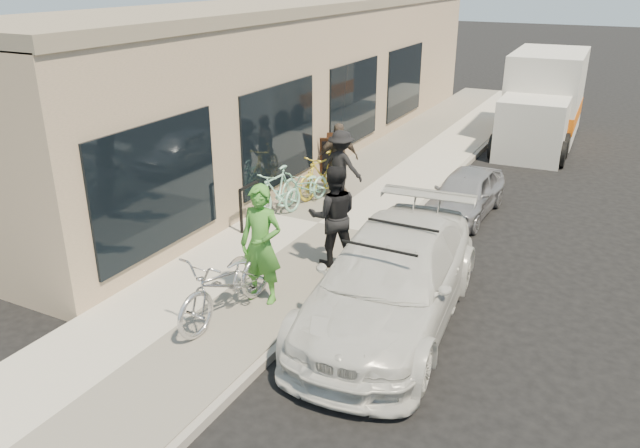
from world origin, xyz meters
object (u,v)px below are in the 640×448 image
(sedan_silver, at_px, (465,193))
(man_standing, at_px, (333,216))
(tandem_bike, at_px, (228,283))
(woman_rider, at_px, (261,245))
(moving_truck, at_px, (542,103))
(bystander_b, at_px, (338,158))
(sandwich_board, at_px, (332,154))
(bike_rack, at_px, (249,202))
(cruiser_bike_b, at_px, (307,187))
(cruiser_bike_a, at_px, (277,191))
(bystander_a, at_px, (341,166))
(sedan_white, at_px, (391,280))
(cruiser_bike_c, at_px, (322,174))

(sedan_silver, height_order, man_standing, man_standing)
(tandem_bike, height_order, woman_rider, woman_rider)
(moving_truck, xyz_separation_m, bystander_b, (-3.30, -7.59, -0.22))
(sedan_silver, bearing_deg, sandwich_board, 167.62)
(bike_rack, relative_size, woman_rider, 0.48)
(sandwich_board, relative_size, cruiser_bike_b, 0.63)
(sedan_silver, bearing_deg, bike_rack, -136.78)
(bike_rack, relative_size, man_standing, 0.51)
(moving_truck, relative_size, cruiser_bike_a, 3.37)
(moving_truck, xyz_separation_m, cruiser_bike_a, (-3.85, -9.41, -0.55))
(cruiser_bike_b, distance_m, bystander_a, 0.91)
(moving_truck, bearing_deg, bike_rack, -113.06)
(bike_rack, height_order, woman_rider, woman_rider)
(sedan_white, distance_m, cruiser_bike_b, 4.87)
(tandem_bike, relative_size, woman_rider, 1.11)
(sandwich_board, xyz_separation_m, cruiser_bike_c, (0.56, -1.65, 0.01))
(bike_rack, xyz_separation_m, cruiser_bike_c, (0.41, 2.40, -0.05))
(bystander_a, bearing_deg, tandem_bike, 103.71)
(cruiser_bike_a, height_order, cruiser_bike_c, cruiser_bike_c)
(moving_truck, relative_size, cruiser_bike_b, 3.57)
(cruiser_bike_a, bearing_deg, bystander_b, 76.33)
(sandwich_board, xyz_separation_m, sedan_white, (3.89, -5.92, 0.06))
(sedan_white, xyz_separation_m, sedan_silver, (-0.18, 4.94, -0.21))
(sedan_white, bearing_deg, bystander_b, 119.00)
(sedan_silver, bearing_deg, sedan_white, -85.46)
(sandwich_board, xyz_separation_m, tandem_bike, (1.78, -7.11, 0.05))
(man_standing, relative_size, cruiser_bike_b, 1.16)
(bystander_b, bearing_deg, cruiser_bike_a, -146.16)
(bike_rack, bearing_deg, man_standing, -17.62)
(sandwich_board, distance_m, cruiser_bike_a, 3.12)
(tandem_bike, bearing_deg, cruiser_bike_a, 115.33)
(sandwich_board, distance_m, bystander_b, 1.54)
(man_standing, bearing_deg, cruiser_bike_a, -69.00)
(sandwich_board, distance_m, cruiser_bike_c, 1.74)
(bystander_a, height_order, bystander_b, bystander_b)
(bystander_b, bearing_deg, man_standing, -104.60)
(bystander_a, bearing_deg, bystander_b, -50.39)
(sedan_silver, height_order, bystander_b, bystander_b)
(woman_rider, bearing_deg, cruiser_bike_a, 113.66)
(cruiser_bike_a, bearing_deg, bystander_a, 62.14)
(sandwich_board, bearing_deg, cruiser_bike_a, -109.20)
(sedan_silver, relative_size, bystander_a, 1.83)
(cruiser_bike_a, bearing_deg, moving_truck, 71.04)
(man_standing, bearing_deg, cruiser_bike_b, -84.27)
(sedan_white, relative_size, tandem_bike, 2.39)
(sandwich_board, xyz_separation_m, cruiser_bike_a, (0.22, -3.11, -0.00))
(sandwich_board, xyz_separation_m, man_standing, (2.36, -4.75, 0.40))
(sedan_silver, distance_m, woman_rider, 5.76)
(cruiser_bike_b, bearing_deg, sandwich_board, 110.15)
(sandwich_board, height_order, cruiser_bike_c, cruiser_bike_c)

